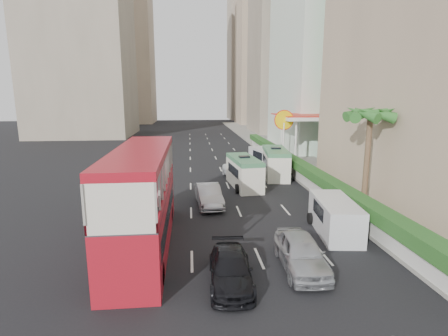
{
  "coord_description": "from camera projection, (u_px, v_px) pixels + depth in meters",
  "views": [
    {
      "loc": [
        -3.58,
        -17.21,
        7.56
      ],
      "look_at": [
        -1.5,
        4.0,
        3.2
      ],
      "focal_mm": 28.0,
      "sensor_mm": 36.0,
      "label": 1
    }
  ],
  "objects": [
    {
      "name": "tower_left_b",
      "position": [
        123.0,
        42.0,
        99.69
      ],
      "size": [
        16.0,
        16.0,
        46.0
      ],
      "primitive_type": "cube",
      "color": "tan",
      "rests_on": "ground"
    },
    {
      "name": "panel_van_far",
      "position": [
        266.0,
        159.0,
        37.41
      ],
      "size": [
        3.09,
        5.51,
        2.08
      ],
      "primitive_type": "cube",
      "rotation": [
        0.0,
        0.0,
        0.21
      ],
      "color": "silver",
      "rests_on": "ground"
    },
    {
      "name": "tower_mid",
      "position": [
        293.0,
        10.0,
        71.9
      ],
      "size": [
        16.0,
        16.0,
        50.0
      ],
      "primitive_type": "cube",
      "color": "tan",
      "rests_on": "ground"
    },
    {
      "name": "palm_tree",
      "position": [
        367.0,
        162.0,
        22.61
      ],
      "size": [
        0.36,
        0.36,
        6.4
      ],
      "primitive_type": "cylinder",
      "color": "brown",
      "rests_on": "sidewalk"
    },
    {
      "name": "car_silver_lane_b",
      "position": [
        300.0,
        268.0,
        15.68
      ],
      "size": [
        1.98,
        4.58,
        1.54
      ],
      "primitive_type": "imported",
      "rotation": [
        0.0,
        0.0,
        -0.04
      ],
      "color": "#AEB0B5",
      "rests_on": "ground"
    },
    {
      "name": "sidewalk",
      "position": [
        291.0,
        157.0,
        43.86
      ],
      "size": [
        6.0,
        120.0,
        0.18
      ],
      "primitive_type": "cube",
      "color": "#99968C",
      "rests_on": "ground"
    },
    {
      "name": "panel_van_near",
      "position": [
        335.0,
        217.0,
        19.58
      ],
      "size": [
        2.45,
        4.94,
        1.9
      ],
      "primitive_type": "cube",
      "rotation": [
        0.0,
        0.0,
        -0.12
      ],
      "color": "silver",
      "rests_on": "ground"
    },
    {
      "name": "minibus_near",
      "position": [
        244.0,
        172.0,
        29.63
      ],
      "size": [
        2.48,
        5.88,
        2.53
      ],
      "primitive_type": "cube",
      "rotation": [
        0.0,
        0.0,
        0.1
      ],
      "color": "silver",
      "rests_on": "ground"
    },
    {
      "name": "minibus_far",
      "position": [
        275.0,
        163.0,
        33.45
      ],
      "size": [
        2.73,
        6.28,
        2.69
      ],
      "primitive_type": "cube",
      "rotation": [
        0.0,
        0.0,
        -0.12
      ],
      "color": "silver",
      "rests_on": "ground"
    },
    {
      "name": "car_silver_lane_a",
      "position": [
        209.0,
        206.0,
        24.69
      ],
      "size": [
        1.95,
        4.64,
        1.49
      ],
      "primitive_type": "imported",
      "rotation": [
        0.0,
        0.0,
        0.08
      ],
      "color": "#AEB0B5",
      "rests_on": "ground"
    },
    {
      "name": "tower_far_b",
      "position": [
        250.0,
        59.0,
        117.66
      ],
      "size": [
        14.0,
        14.0,
        40.0
      ],
      "primitive_type": "cube",
      "color": "tan",
      "rests_on": "ground"
    },
    {
      "name": "van_asset",
      "position": [
        239.0,
        179.0,
        32.88
      ],
      "size": [
        2.91,
        5.36,
        1.43
      ],
      "primitive_type": "imported",
      "rotation": [
        0.0,
        0.0,
        0.11
      ],
      "color": "silver",
      "rests_on": "ground"
    },
    {
      "name": "tower_far_a",
      "position": [
        263.0,
        43.0,
        95.81
      ],
      "size": [
        14.0,
        14.0,
        44.0
      ],
      "primitive_type": "cube",
      "color": "tan",
      "rests_on": "ground"
    },
    {
      "name": "car_black",
      "position": [
        231.0,
        283.0,
        14.43
      ],
      "size": [
        1.94,
        4.34,
        1.24
      ],
      "primitive_type": "imported",
      "rotation": [
        0.0,
        0.0,
        -0.05
      ],
      "color": "black",
      "rests_on": "ground"
    },
    {
      "name": "ground_plane",
      "position": [
        259.0,
        241.0,
        18.64
      ],
      "size": [
        200.0,
        200.0,
        0.0
      ],
      "primitive_type": "plane",
      "color": "black",
      "rests_on": "ground"
    },
    {
      "name": "hedge",
      "position": [
        296.0,
        163.0,
        32.58
      ],
      "size": [
        1.1,
        44.0,
        0.7
      ],
      "primitive_type": "cube",
      "color": "#2D6626",
      "rests_on": "kerb_wall"
    },
    {
      "name": "shell_station",
      "position": [
        305.0,
        138.0,
        41.47
      ],
      "size": [
        6.5,
        8.0,
        5.5
      ],
      "primitive_type": "cube",
      "color": "silver",
      "rests_on": "ground"
    },
    {
      "name": "double_decker_bus",
      "position": [
        143.0,
        199.0,
        17.56
      ],
      "size": [
        2.5,
        11.0,
        5.06
      ],
      "primitive_type": "cube",
      "color": "#A91321",
      "rests_on": "ground"
    },
    {
      "name": "kerb_wall",
      "position": [
        295.0,
        171.0,
        32.75
      ],
      "size": [
        0.3,
        44.0,
        1.0
      ],
      "primitive_type": "cube",
      "color": "silver",
      "rests_on": "sidewalk"
    }
  ]
}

